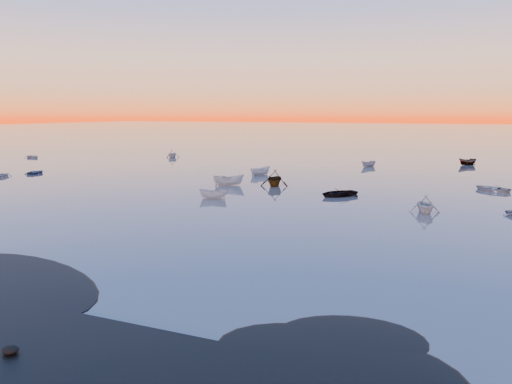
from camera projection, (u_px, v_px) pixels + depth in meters
The scene contains 5 objects.
ground at pixel (367, 151), 119.17m from camera, with size 600.00×600.00×0.00m, color #685C57.
mud_lobes at pixel (17, 283), 27.57m from camera, with size 140.00×6.00×0.07m, color black, non-canonical shape.
moored_fleet at pixel (309, 173), 76.55m from camera, with size 124.00×58.00×1.20m, color silver, non-canonical shape.
boat_near_center at pixel (229, 185), 64.17m from camera, with size 3.98×1.68×1.38m, color silver.
boat_near_right at pixel (425, 212), 46.86m from camera, with size 3.63×1.63×1.27m, color silver.
Camera 1 is at (22.58, -20.05, 9.36)m, focal length 35.00 mm.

